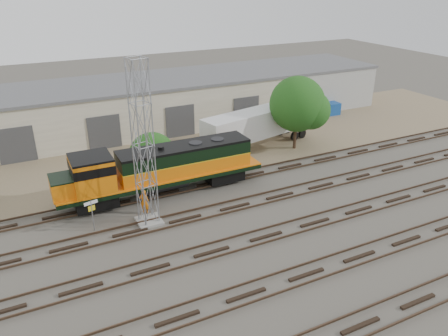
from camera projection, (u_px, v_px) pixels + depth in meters
name	position (u px, v px, depth m)	size (l,w,h in m)	color
ground	(245.00, 217.00, 31.56)	(140.00, 140.00, 0.00)	#47423A
dirt_strip	(173.00, 148.00, 43.83)	(80.00, 16.00, 0.02)	#726047
tracks	(266.00, 236.00, 29.07)	(80.00, 20.40, 0.28)	black
warehouse	(148.00, 103.00, 49.30)	(58.40, 10.40, 5.30)	beige
locomotive	(158.00, 169.00, 33.78)	(16.35, 2.87, 3.93)	black
signal_tower	(143.00, 149.00, 28.60)	(1.69, 1.69, 11.47)	gray
sign_post	(92.00, 210.00, 29.24)	(0.93, 0.25, 2.30)	gray
worker	(144.00, 202.00, 31.71)	(0.68, 0.45, 1.87)	#D1650B
semi_trailer	(260.00, 124.00, 43.38)	(12.80, 5.26, 3.86)	silver
dumpster_blue	(332.00, 108.00, 54.11)	(1.60, 1.50, 1.50)	#144590
dumpster_red	(307.00, 111.00, 53.33)	(1.50, 1.40, 1.40)	maroon
tree_mid	(156.00, 157.00, 37.39)	(4.28, 4.07, 4.07)	#382619
tree_east	(301.00, 106.00, 42.04)	(5.65, 5.38, 7.27)	#382619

